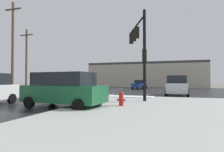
{
  "coord_description": "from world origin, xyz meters",
  "views": [
    {
      "loc": [
        8.62,
        -20.33,
        1.61
      ],
      "look_at": [
        -0.94,
        9.33,
        2.27
      ],
      "focal_mm": 30.58,
      "sensor_mm": 36.0,
      "label": 1
    }
  ],
  "objects_px": {
    "suv_silver": "(177,85)",
    "sedan_black": "(82,87)",
    "sedan_blue": "(140,84)",
    "suv_green": "(64,89)",
    "utility_pole_mid": "(13,46)",
    "traffic_signal_mast": "(139,43)",
    "fire_hydrant": "(121,99)",
    "utility_pole_far": "(26,59)"
  },
  "relations": [
    {
      "from": "utility_pole_far",
      "to": "fire_hydrant",
      "type": "bearing_deg",
      "value": -34.17
    },
    {
      "from": "utility_pole_mid",
      "to": "utility_pole_far",
      "type": "xyz_separation_m",
      "value": [
        -2.74,
        5.19,
        -0.81
      ]
    },
    {
      "from": "traffic_signal_mast",
      "to": "sedan_black",
      "type": "xyz_separation_m",
      "value": [
        -6.55,
        2.99,
        -3.72
      ]
    },
    {
      "from": "sedan_black",
      "to": "suv_green",
      "type": "distance_m",
      "value": 8.96
    },
    {
      "from": "fire_hydrant",
      "to": "traffic_signal_mast",
      "type": "bearing_deg",
      "value": 86.67
    },
    {
      "from": "fire_hydrant",
      "to": "utility_pole_mid",
      "type": "bearing_deg",
      "value": 155.68
    },
    {
      "from": "sedan_black",
      "to": "utility_pole_mid",
      "type": "distance_m",
      "value": 9.63
    },
    {
      "from": "suv_silver",
      "to": "sedan_blue",
      "type": "xyz_separation_m",
      "value": [
        -6.1,
        13.69,
        -0.24
      ]
    },
    {
      "from": "suv_silver",
      "to": "utility_pole_far",
      "type": "distance_m",
      "value": 21.01
    },
    {
      "from": "traffic_signal_mast",
      "to": "sedan_black",
      "type": "distance_m",
      "value": 8.1
    },
    {
      "from": "traffic_signal_mast",
      "to": "suv_green",
      "type": "relative_size",
      "value": 1.3
    },
    {
      "from": "suv_green",
      "to": "suv_silver",
      "type": "bearing_deg",
      "value": -114.8
    },
    {
      "from": "traffic_signal_mast",
      "to": "sedan_black",
      "type": "relative_size",
      "value": 1.39
    },
    {
      "from": "suv_silver",
      "to": "suv_green",
      "type": "bearing_deg",
      "value": -28.82
    },
    {
      "from": "suv_silver",
      "to": "sedan_blue",
      "type": "bearing_deg",
      "value": -154.68
    },
    {
      "from": "traffic_signal_mast",
      "to": "fire_hydrant",
      "type": "height_order",
      "value": "traffic_signal_mast"
    },
    {
      "from": "suv_green",
      "to": "utility_pole_mid",
      "type": "relative_size",
      "value": 0.47
    },
    {
      "from": "sedan_black",
      "to": "utility_pole_far",
      "type": "xyz_separation_m",
      "value": [
        -11.13,
        4.4,
        3.84
      ]
    },
    {
      "from": "sedan_blue",
      "to": "suv_green",
      "type": "height_order",
      "value": "suv_green"
    },
    {
      "from": "traffic_signal_mast",
      "to": "sedan_blue",
      "type": "bearing_deg",
      "value": -13.83
    },
    {
      "from": "suv_green",
      "to": "sedan_black",
      "type": "bearing_deg",
      "value": -64.34
    },
    {
      "from": "traffic_signal_mast",
      "to": "suv_green",
      "type": "height_order",
      "value": "traffic_signal_mast"
    },
    {
      "from": "suv_green",
      "to": "utility_pole_mid",
      "type": "bearing_deg",
      "value": -28.17
    },
    {
      "from": "sedan_blue",
      "to": "utility_pole_mid",
      "type": "xyz_separation_m",
      "value": [
        -11.77,
        -17.06,
        4.66
      ]
    },
    {
      "from": "sedan_black",
      "to": "sedan_blue",
      "type": "distance_m",
      "value": 16.62
    },
    {
      "from": "suv_silver",
      "to": "sedan_black",
      "type": "relative_size",
      "value": 1.05
    },
    {
      "from": "utility_pole_mid",
      "to": "suv_silver",
      "type": "bearing_deg",
      "value": 10.7
    },
    {
      "from": "traffic_signal_mast",
      "to": "sedan_black",
      "type": "height_order",
      "value": "traffic_signal_mast"
    },
    {
      "from": "fire_hydrant",
      "to": "sedan_black",
      "type": "bearing_deg",
      "value": 130.28
    },
    {
      "from": "traffic_signal_mast",
      "to": "suv_silver",
      "type": "bearing_deg",
      "value": -50.92
    },
    {
      "from": "fire_hydrant",
      "to": "suv_green",
      "type": "distance_m",
      "value": 3.37
    },
    {
      "from": "utility_pole_far",
      "to": "sedan_blue",
      "type": "bearing_deg",
      "value": 39.27
    },
    {
      "from": "suv_green",
      "to": "sedan_blue",
      "type": "bearing_deg",
      "value": -85.32
    },
    {
      "from": "traffic_signal_mast",
      "to": "suv_silver",
      "type": "height_order",
      "value": "traffic_signal_mast"
    },
    {
      "from": "sedan_black",
      "to": "suv_green",
      "type": "height_order",
      "value": "suv_green"
    },
    {
      "from": "traffic_signal_mast",
      "to": "sedan_black",
      "type": "bearing_deg",
      "value": 42.31
    },
    {
      "from": "fire_hydrant",
      "to": "utility_pole_mid",
      "type": "relative_size",
      "value": 0.08
    },
    {
      "from": "traffic_signal_mast",
      "to": "fire_hydrant",
      "type": "relative_size",
      "value": 8.14
    },
    {
      "from": "traffic_signal_mast",
      "to": "utility_pole_mid",
      "type": "xyz_separation_m",
      "value": [
        -14.94,
        2.2,
        0.94
      ]
    },
    {
      "from": "fire_hydrant",
      "to": "suv_green",
      "type": "relative_size",
      "value": 0.16
    },
    {
      "from": "fire_hydrant",
      "to": "utility_pole_mid",
      "type": "height_order",
      "value": "utility_pole_mid"
    },
    {
      "from": "fire_hydrant",
      "to": "utility_pole_mid",
      "type": "distance_m",
      "value": 16.86
    }
  ]
}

